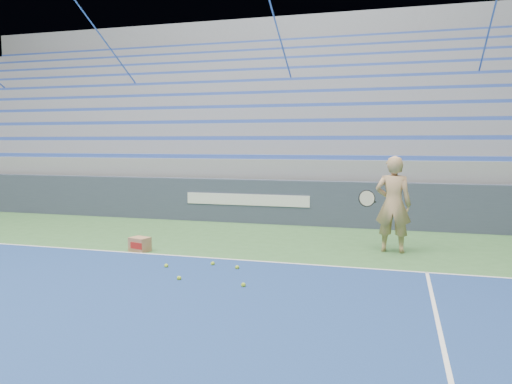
% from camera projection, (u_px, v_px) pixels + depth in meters
% --- Properties ---
extents(sponsor_barrier, '(30.00, 0.32, 1.10)m').
position_uv_depth(sponsor_barrier, '(249.00, 201.00, 12.67)').
color(sponsor_barrier, '#363E52').
rests_on(sponsor_barrier, ground).
extents(bleachers, '(31.00, 9.15, 7.30)m').
position_uv_depth(bleachers, '(294.00, 133.00, 17.97)').
color(bleachers, gray).
rests_on(bleachers, ground).
extents(tennis_player, '(0.95, 0.86, 1.79)m').
position_uv_depth(tennis_player, '(393.00, 204.00, 9.22)').
color(tennis_player, tan).
rests_on(tennis_player, ground).
extents(ball_box, '(0.41, 0.36, 0.27)m').
position_uv_depth(ball_box, '(140.00, 244.00, 9.34)').
color(ball_box, '#A1734E').
rests_on(ball_box, ground).
extents(tennis_ball_0, '(0.07, 0.07, 0.07)m').
position_uv_depth(tennis_ball_0, '(166.00, 266.00, 8.12)').
color(tennis_ball_0, '#A7D22B').
rests_on(tennis_ball_0, ground).
extents(tennis_ball_1, '(0.07, 0.07, 0.07)m').
position_uv_depth(tennis_ball_1, '(179.00, 278.00, 7.38)').
color(tennis_ball_1, '#A7D22B').
rests_on(tennis_ball_1, ground).
extents(tennis_ball_2, '(0.07, 0.07, 0.07)m').
position_uv_depth(tennis_ball_2, '(237.00, 267.00, 8.01)').
color(tennis_ball_2, '#A7D22B').
rests_on(tennis_ball_2, ground).
extents(tennis_ball_3, '(0.07, 0.07, 0.07)m').
position_uv_depth(tennis_ball_3, '(243.00, 285.00, 7.03)').
color(tennis_ball_3, '#A7D22B').
rests_on(tennis_ball_3, ground).
extents(tennis_ball_4, '(0.07, 0.07, 0.07)m').
position_uv_depth(tennis_ball_4, '(213.00, 264.00, 8.27)').
color(tennis_ball_4, '#A7D22B').
rests_on(tennis_ball_4, ground).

